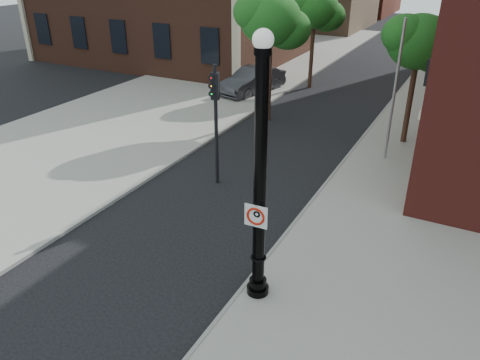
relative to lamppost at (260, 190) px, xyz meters
The scene contains 13 objects.
ground 3.92m from the lamppost, behind, with size 120.00×120.00×0.00m, color black.
sidewalk_right 10.63m from the lamppost, 69.74° to the left, with size 8.00×60.00×0.12m, color gray.
sidewalk_left 21.19m from the lamppost, 123.12° to the left, with size 10.00×50.00×0.12m, color gray.
curb_edge 10.03m from the lamppost, 92.48° to the left, with size 0.10×60.00×0.14m, color gray.
lamppost is the anchor object (origin of this frame).
no_parking_sign 0.61m from the lamppost, 91.76° to the right, with size 0.57×0.07×0.57m.
parked_car 18.48m from the lamppost, 116.81° to the left, with size 1.62×4.66×1.53m, color #2C2C31.
traffic_signal_left 6.48m from the lamppost, 129.31° to the left, with size 0.34×0.39×4.42m.
traffic_signal_right 9.89m from the lamppost, 77.15° to the left, with size 0.32×0.39×4.63m.
utility_pole 10.04m from the lamppost, 84.28° to the left, with size 0.11×0.11×5.64m, color #999999.
street_tree_a 13.64m from the lamppost, 113.28° to the left, with size 3.41×3.08×6.14m.
street_tree_b 20.15m from the lamppost, 106.26° to the left, with size 3.27×2.95×5.89m.
street_tree_c 12.44m from the lamppost, 83.67° to the left, with size 3.10×2.80×5.58m.
Camera 1 is at (6.39, -8.02, 7.93)m, focal length 35.00 mm.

